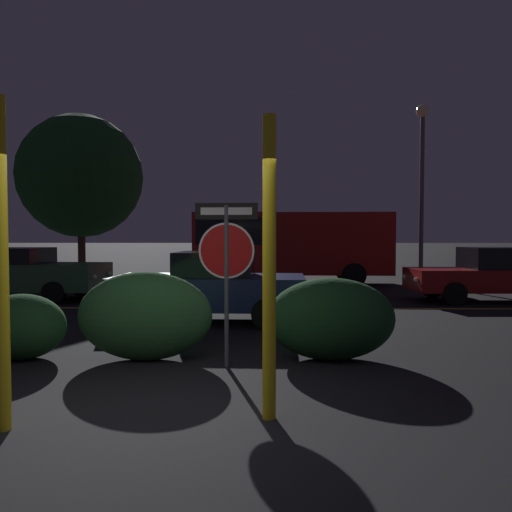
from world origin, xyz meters
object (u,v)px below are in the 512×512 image
(hedge_bush_2, at_px, (145,316))
(tree_1, at_px, (81,176))
(yellow_pole_left, at_px, (0,264))
(hedge_bush_1, at_px, (21,327))
(hedge_bush_3, at_px, (331,319))
(passing_car_1, at_px, (15,273))
(passing_car_2, at_px, (211,287))
(delivery_truck, at_px, (285,242))
(yellow_pole_right, at_px, (269,268))
(stop_sign, at_px, (226,251))
(passing_car_3, at_px, (495,275))
(street_lamp, at_px, (422,164))

(hedge_bush_2, height_order, tree_1, tree_1)
(yellow_pole_left, height_order, hedge_bush_1, yellow_pole_left)
(hedge_bush_3, relative_size, passing_car_1, 0.36)
(passing_car_2, bearing_deg, hedge_bush_3, -145.25)
(hedge_bush_2, xyz_separation_m, passing_car_1, (-5.26, 6.73, 0.11))
(hedge_bush_1, xyz_separation_m, delivery_truck, (4.29, 11.49, 1.08))
(yellow_pole_left, distance_m, passing_car_1, 10.39)
(yellow_pole_right, xyz_separation_m, hedge_bush_3, (0.91, 2.32, -0.87))
(stop_sign, height_order, hedge_bush_2, stop_sign)
(hedge_bush_3, bearing_deg, yellow_pole_right, -111.32)
(passing_car_3, bearing_deg, delivery_truck, 46.66)
(passing_car_2, distance_m, street_lamp, 11.35)
(passing_car_1, bearing_deg, stop_sign, 44.78)
(yellow_pole_left, xyz_separation_m, passing_car_2, (1.29, 5.84, -0.79))
(hedge_bush_2, bearing_deg, hedge_bush_1, 179.15)
(stop_sign, height_order, passing_car_1, stop_sign)
(delivery_truck, bearing_deg, yellow_pole_right, 179.11)
(stop_sign, distance_m, hedge_bush_1, 3.20)
(stop_sign, distance_m, hedge_bush_2, 1.55)
(yellow_pole_left, relative_size, yellow_pole_right, 1.04)
(passing_car_2, bearing_deg, tree_1, 33.18)
(delivery_truck, xyz_separation_m, tree_1, (-8.74, 3.02, 2.82))
(passing_car_3, distance_m, tree_1, 16.71)
(yellow_pole_left, height_order, delivery_truck, yellow_pole_left)
(hedge_bush_3, height_order, passing_car_1, passing_car_1)
(passing_car_1, bearing_deg, yellow_pole_right, 40.35)
(yellow_pole_left, xyz_separation_m, passing_car_3, (8.68, 9.16, -0.79))
(hedge_bush_2, bearing_deg, delivery_truck, 77.76)
(yellow_pole_left, distance_m, passing_car_2, 6.03)
(passing_car_1, xyz_separation_m, passing_car_3, (13.25, -0.15, -0.02))
(hedge_bush_3, bearing_deg, hedge_bush_1, -179.45)
(yellow_pole_left, bearing_deg, street_lamp, 59.73)
(yellow_pole_left, height_order, hedge_bush_3, yellow_pole_left)
(passing_car_3, bearing_deg, yellow_pole_left, 135.19)
(hedge_bush_3, xyz_separation_m, passing_car_1, (-7.91, 6.66, 0.15))
(stop_sign, relative_size, passing_car_1, 0.44)
(hedge_bush_2, height_order, street_lamp, street_lamp)
(hedge_bush_2, bearing_deg, stop_sign, -16.07)
(hedge_bush_2, bearing_deg, passing_car_3, 39.48)
(yellow_pole_right, relative_size, hedge_bush_3, 1.60)
(delivery_truck, distance_m, street_lamp, 5.77)
(passing_car_3, bearing_deg, stop_sign, 134.17)
(yellow_pole_right, height_order, tree_1, tree_1)
(yellow_pole_left, bearing_deg, yellow_pole_right, 7.51)
(hedge_bush_1, xyz_separation_m, hedge_bush_2, (1.79, -0.03, 0.16))
(stop_sign, relative_size, tree_1, 0.32)
(yellow_pole_left, relative_size, delivery_truck, 0.42)
(delivery_truck, distance_m, tree_1, 9.67)
(hedge_bush_1, xyz_separation_m, tree_1, (-4.45, 14.52, 3.89))
(yellow_pole_right, bearing_deg, delivery_truck, 86.86)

